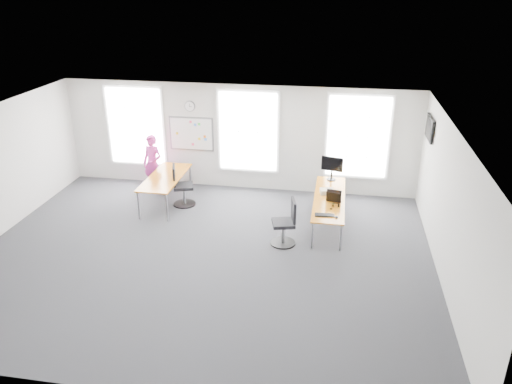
% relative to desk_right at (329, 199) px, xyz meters
% --- Properties ---
extents(floor, '(10.00, 10.00, 0.00)m').
position_rel_desk_right_xyz_m(floor, '(-2.67, -2.10, -0.64)').
color(floor, '#242429').
rests_on(floor, ground).
extents(ceiling, '(10.00, 10.00, 0.00)m').
position_rel_desk_right_xyz_m(ceiling, '(-2.67, -2.10, 2.36)').
color(ceiling, white).
rests_on(ceiling, ground).
extents(wall_back, '(10.00, 0.00, 10.00)m').
position_rel_desk_right_xyz_m(wall_back, '(-2.67, 1.90, 0.86)').
color(wall_back, silver).
rests_on(wall_back, ground).
extents(wall_front, '(10.00, 0.00, 10.00)m').
position_rel_desk_right_xyz_m(wall_front, '(-2.67, -6.10, 0.86)').
color(wall_front, silver).
rests_on(wall_front, ground).
extents(wall_right, '(0.00, 10.00, 10.00)m').
position_rel_desk_right_xyz_m(wall_right, '(2.33, -2.10, 0.86)').
color(wall_right, silver).
rests_on(wall_right, ground).
extents(window_left, '(1.60, 0.06, 2.20)m').
position_rel_desk_right_xyz_m(window_left, '(-5.67, 1.87, 1.06)').
color(window_left, silver).
rests_on(window_left, wall_back).
extents(window_mid, '(1.60, 0.06, 2.20)m').
position_rel_desk_right_xyz_m(window_mid, '(-2.37, 1.87, 1.06)').
color(window_mid, silver).
rests_on(window_mid, wall_back).
extents(window_right, '(1.60, 0.06, 2.20)m').
position_rel_desk_right_xyz_m(window_right, '(0.63, 1.87, 1.06)').
color(window_right, silver).
rests_on(window_right, wall_back).
extents(desk_right, '(0.75, 2.81, 0.68)m').
position_rel_desk_right_xyz_m(desk_right, '(0.00, 0.00, 0.00)').
color(desk_right, orange).
rests_on(desk_right, ground).
extents(desk_left, '(0.86, 2.16, 0.79)m').
position_rel_desk_right_xyz_m(desk_left, '(-4.35, 0.42, 0.08)').
color(desk_left, orange).
rests_on(desk_left, ground).
extents(chair_right, '(0.60, 0.59, 1.09)m').
position_rel_desk_right_xyz_m(chair_right, '(-0.92, -1.22, -0.16)').
color(chair_right, black).
rests_on(chair_right, ground).
extents(chair_left, '(0.64, 0.63, 1.12)m').
position_rel_desk_right_xyz_m(chair_left, '(-3.92, 0.43, -0.15)').
color(chair_left, black).
rests_on(chair_left, ground).
extents(person, '(0.68, 0.53, 1.64)m').
position_rel_desk_right_xyz_m(person, '(-4.99, 1.24, 0.18)').
color(person, '#CE3397').
rests_on(person, ground).
extents(whiteboard, '(1.20, 0.03, 0.90)m').
position_rel_desk_right_xyz_m(whiteboard, '(-4.02, 1.87, 0.91)').
color(whiteboard, white).
rests_on(whiteboard, wall_back).
extents(wall_clock, '(0.30, 0.04, 0.30)m').
position_rel_desk_right_xyz_m(wall_clock, '(-4.02, 1.87, 1.71)').
color(wall_clock, gray).
rests_on(wall_clock, wall_back).
extents(tv, '(0.06, 0.90, 0.55)m').
position_rel_desk_right_xyz_m(tv, '(2.28, 0.90, 1.66)').
color(tv, black).
rests_on(tv, wall_right).
extents(keyboard, '(0.46, 0.20, 0.02)m').
position_rel_desk_right_xyz_m(keyboard, '(-0.07, -1.02, 0.06)').
color(keyboard, black).
rests_on(keyboard, desk_right).
extents(mouse, '(0.07, 0.11, 0.04)m').
position_rel_desk_right_xyz_m(mouse, '(0.19, -1.09, 0.06)').
color(mouse, black).
rests_on(mouse, desk_right).
extents(lens_cap, '(0.07, 0.07, 0.01)m').
position_rel_desk_right_xyz_m(lens_cap, '(0.06, -0.64, 0.05)').
color(lens_cap, black).
rests_on(lens_cap, desk_right).
extents(headphones, '(0.17, 0.09, 0.10)m').
position_rel_desk_right_xyz_m(headphones, '(0.16, -0.49, 0.09)').
color(headphones, black).
rests_on(headphones, desk_right).
extents(laptop_sleeve, '(0.37, 0.26, 0.29)m').
position_rel_desk_right_xyz_m(laptop_sleeve, '(0.10, -0.23, 0.19)').
color(laptop_sleeve, black).
rests_on(laptop_sleeve, desk_right).
extents(paper_stack, '(0.38, 0.32, 0.11)m').
position_rel_desk_right_xyz_m(paper_stack, '(-0.08, 0.26, 0.10)').
color(paper_stack, beige).
rests_on(paper_stack, desk_right).
extents(monitor, '(0.57, 0.24, 0.65)m').
position_rel_desk_right_xyz_m(monitor, '(0.00, 1.19, 0.43)').
color(monitor, black).
rests_on(monitor, desk_right).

